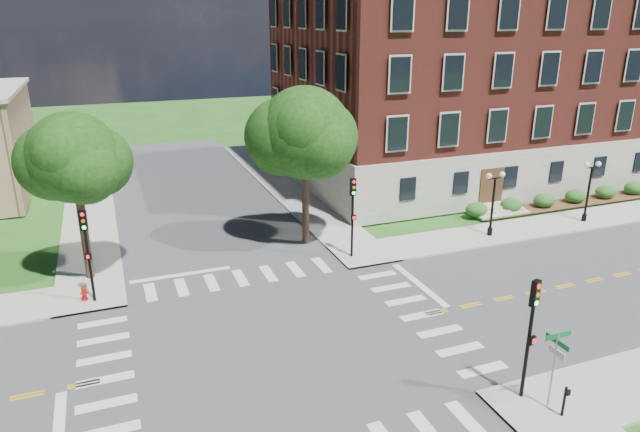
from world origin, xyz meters
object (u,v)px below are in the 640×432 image
object	(u,v)px
traffic_signal_nw	(87,244)
twin_lamp_east	(589,188)
traffic_signal_se	(531,324)
traffic_signal_ne	(353,207)
twin_lamp_west	(493,200)
street_sign_pole	(555,356)
push_button_post	(565,400)
fire_hydrant	(84,294)

from	to	relation	value
traffic_signal_nw	twin_lamp_east	distance (m)	32.06
traffic_signal_se	traffic_signal_ne	xyz separation A→B (m)	(-0.56, 14.42, 0.00)
traffic_signal_se	twin_lamp_east	distance (m)	22.30
twin_lamp_west	traffic_signal_se	bearing A→B (deg)	-122.85
street_sign_pole	traffic_signal_nw	bearing A→B (deg)	136.15
street_sign_pole	push_button_post	xyz separation A→B (m)	(0.16, -0.57, -1.51)
traffic_signal_nw	street_sign_pole	world-z (taller)	traffic_signal_nw
street_sign_pole	fire_hydrant	distance (m)	21.92
traffic_signal_se	traffic_signal_nw	distance (m)	20.40
twin_lamp_west	twin_lamp_east	bearing A→B (deg)	-0.61
push_button_post	fire_hydrant	size ratio (longest dim) A/B	1.60
street_sign_pole	fire_hydrant	xyz separation A→B (m)	(-15.85, 15.04, -1.84)
traffic_signal_nw	fire_hydrant	xyz separation A→B (m)	(-0.46, 0.26, -2.72)
traffic_signal_ne	fire_hydrant	size ratio (longest dim) A/B	6.40
twin_lamp_east	twin_lamp_west	bearing A→B (deg)	179.39
twin_lamp_west	twin_lamp_east	world-z (taller)	same
traffic_signal_ne	street_sign_pole	size ratio (longest dim) A/B	1.55
fire_hydrant	traffic_signal_se	bearing A→B (deg)	-42.63
twin_lamp_west	twin_lamp_east	xyz separation A→B (m)	(7.85, -0.08, 0.00)
traffic_signal_ne	twin_lamp_west	size ratio (longest dim) A/B	1.13
traffic_signal_se	traffic_signal_ne	world-z (taller)	same
traffic_signal_ne	push_button_post	bearing A→B (deg)	-85.76
traffic_signal_ne	twin_lamp_east	world-z (taller)	traffic_signal_ne
twin_lamp_west	fire_hydrant	size ratio (longest dim) A/B	5.64
street_sign_pole	push_button_post	world-z (taller)	street_sign_pole
twin_lamp_east	push_button_post	distance (m)	22.85
traffic_signal_se	push_button_post	xyz separation A→B (m)	(0.62, -1.44, -2.39)
traffic_signal_se	push_button_post	size ratio (longest dim) A/B	4.00
traffic_signal_ne	twin_lamp_east	bearing A→B (deg)	-0.48
traffic_signal_nw	twin_lamp_east	size ratio (longest dim) A/B	1.13
twin_lamp_west	traffic_signal_nw	bearing A→B (deg)	-178.94
traffic_signal_ne	traffic_signal_se	bearing A→B (deg)	-87.78
traffic_signal_nw	twin_lamp_west	size ratio (longest dim) A/B	1.13
traffic_signal_se	twin_lamp_west	distance (m)	17.10
traffic_signal_nw	fire_hydrant	bearing A→B (deg)	150.52
traffic_signal_nw	push_button_post	size ratio (longest dim) A/B	4.00
fire_hydrant	street_sign_pole	bearing A→B (deg)	-43.50
street_sign_pole	fire_hydrant	bearing A→B (deg)	136.50
twin_lamp_east	street_sign_pole	bearing A→B (deg)	-137.74
traffic_signal_ne	traffic_signal_nw	xyz separation A→B (m)	(-14.37, -0.51, 0.00)
street_sign_pole	push_button_post	size ratio (longest dim) A/B	2.58
traffic_signal_ne	twin_lamp_west	distance (m)	9.85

